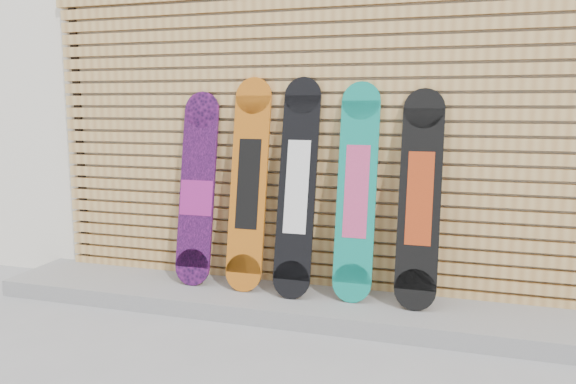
% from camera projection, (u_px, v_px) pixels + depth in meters
% --- Properties ---
extents(ground, '(80.00, 80.00, 0.00)m').
position_uv_depth(ground, '(295.00, 355.00, 3.31)').
color(ground, gray).
rests_on(ground, ground).
extents(building, '(12.00, 5.00, 3.60)m').
position_uv_depth(building, '(427.00, 74.00, 6.20)').
color(building, silver).
rests_on(building, ground).
extents(concrete_step, '(4.60, 0.70, 0.12)m').
position_uv_depth(concrete_step, '(301.00, 304.00, 3.99)').
color(concrete_step, gray).
rests_on(concrete_step, ground).
extents(slat_wall, '(4.26, 0.08, 2.29)m').
position_uv_depth(slat_wall, '(313.00, 140.00, 4.09)').
color(slat_wall, tan).
rests_on(slat_wall, ground).
extents(snowboard_0, '(0.28, 0.30, 1.44)m').
position_uv_depth(snowboard_0, '(197.00, 190.00, 4.22)').
color(snowboard_0, black).
rests_on(snowboard_0, concrete_step).
extents(snowboard_1, '(0.27, 0.32, 1.54)m').
position_uv_depth(snowboard_1, '(249.00, 184.00, 4.09)').
color(snowboard_1, '#AF5912').
rests_on(snowboard_1, concrete_step).
extents(snowboard_2, '(0.27, 0.37, 1.54)m').
position_uv_depth(snowboard_2, '(297.00, 187.00, 3.96)').
color(snowboard_2, black).
rests_on(snowboard_2, concrete_step).
extents(snowboard_3, '(0.27, 0.31, 1.50)m').
position_uv_depth(snowboard_3, '(357.00, 191.00, 3.86)').
color(snowboard_3, '#0D7E6D').
rests_on(snowboard_3, concrete_step).
extents(snowboard_4, '(0.28, 0.34, 1.46)m').
position_uv_depth(snowboard_4, '(420.00, 198.00, 3.73)').
color(snowboard_4, black).
rests_on(snowboard_4, concrete_step).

